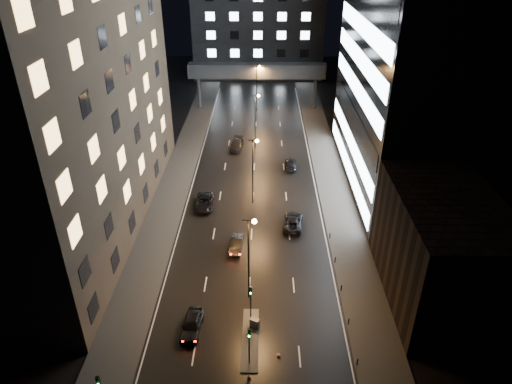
% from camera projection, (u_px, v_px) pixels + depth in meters
% --- Properties ---
extents(ground, '(160.00, 160.00, 0.00)m').
position_uv_depth(ground, '(254.00, 167.00, 77.73)').
color(ground, black).
rests_on(ground, ground).
extents(sidewalk_left, '(5.00, 110.00, 0.15)m').
position_uv_depth(sidewalk_left, '(176.00, 180.00, 73.51)').
color(sidewalk_left, '#383533').
rests_on(sidewalk_left, ground).
extents(sidewalk_right, '(5.00, 110.00, 0.15)m').
position_uv_depth(sidewalk_right, '(331.00, 181.00, 73.18)').
color(sidewalk_right, '#383533').
rests_on(sidewalk_right, ground).
extents(building_left, '(15.00, 48.00, 40.00)m').
position_uv_depth(building_left, '(63.00, 75.00, 54.23)').
color(building_left, '#2D2319').
rests_on(building_left, ground).
extents(building_right_low, '(10.00, 18.00, 12.00)m').
position_uv_depth(building_right_low, '(440.00, 249.00, 47.56)').
color(building_right_low, black).
rests_on(building_right_low, ground).
extents(building_right_glass, '(20.00, 36.00, 45.00)m').
position_uv_depth(building_right_glass, '(435.00, 35.00, 62.78)').
color(building_right_glass, black).
rests_on(building_right_glass, ground).
extents(building_far, '(34.00, 14.00, 25.00)m').
position_uv_depth(building_far, '(258.00, 28.00, 121.93)').
color(building_far, '#333335').
rests_on(building_far, ground).
extents(skybridge, '(30.00, 3.00, 10.00)m').
position_uv_depth(skybridge, '(257.00, 71.00, 99.66)').
color(skybridge, '#333335').
rests_on(skybridge, ground).
extents(median_island, '(1.60, 8.00, 0.15)m').
position_uv_depth(median_island, '(250.00, 339.00, 44.67)').
color(median_island, '#383533').
rests_on(median_island, ground).
extents(traffic_signal_near, '(0.28, 0.34, 4.40)m').
position_uv_depth(traffic_signal_near, '(251.00, 298.00, 45.34)').
color(traffic_signal_near, black).
rests_on(traffic_signal_near, median_island).
extents(traffic_signal_far, '(0.28, 0.34, 4.40)m').
position_uv_depth(traffic_signal_far, '(249.00, 341.00, 40.56)').
color(traffic_signal_far, black).
rests_on(traffic_signal_far, median_island).
extents(bollard_row, '(0.12, 25.12, 0.90)m').
position_uv_depth(bollard_row, '(345.00, 305.00, 48.26)').
color(bollard_row, black).
rests_on(bollard_row, ground).
extents(streetlight_near, '(1.45, 0.50, 10.15)m').
position_uv_depth(streetlight_near, '(250.00, 249.00, 46.71)').
color(streetlight_near, black).
rests_on(streetlight_near, ground).
extents(streetlight_mid_a, '(1.45, 0.50, 10.15)m').
position_uv_depth(streetlight_mid_a, '(254.00, 163.00, 64.08)').
color(streetlight_mid_a, black).
rests_on(streetlight_mid_a, ground).
extents(streetlight_mid_b, '(1.45, 0.50, 10.15)m').
position_uv_depth(streetlight_mid_b, '(256.00, 114.00, 81.46)').
color(streetlight_mid_b, black).
rests_on(streetlight_mid_b, ground).
extents(streetlight_far, '(1.45, 0.50, 10.15)m').
position_uv_depth(streetlight_far, '(257.00, 82.00, 98.83)').
color(streetlight_far, black).
rests_on(streetlight_far, ground).
extents(car_away_a, '(2.16, 4.73, 1.57)m').
position_uv_depth(car_away_a, '(192.00, 324.00, 45.37)').
color(car_away_a, black).
rests_on(car_away_a, ground).
extents(car_away_b, '(1.81, 4.38, 1.41)m').
position_uv_depth(car_away_b, '(236.00, 244.00, 57.18)').
color(car_away_b, black).
rests_on(car_away_b, ground).
extents(car_away_c, '(2.64, 5.48, 1.50)m').
position_uv_depth(car_away_c, '(205.00, 202.00, 66.02)').
color(car_away_c, black).
rests_on(car_away_c, ground).
extents(car_away_d, '(2.67, 5.57, 1.56)m').
position_uv_depth(car_away_d, '(237.00, 145.00, 83.81)').
color(car_away_d, black).
rests_on(car_away_d, ground).
extents(car_toward_a, '(3.07, 5.59, 1.48)m').
position_uv_depth(car_toward_a, '(293.00, 222.00, 61.59)').
color(car_toward_a, black).
rests_on(car_toward_a, ground).
extents(car_toward_b, '(2.19, 4.88, 1.39)m').
position_uv_depth(car_toward_b, '(291.00, 164.00, 77.05)').
color(car_toward_b, black).
rests_on(car_toward_b, ground).
extents(utility_cabinet, '(1.03, 0.83, 1.08)m').
position_uv_depth(utility_cabinet, '(255.00, 323.00, 45.63)').
color(utility_cabinet, '#4B4B4D').
rests_on(utility_cabinet, median_island).
extents(cone_a, '(0.36, 0.36, 0.53)m').
position_uv_depth(cone_a, '(249.00, 376.00, 40.66)').
color(cone_a, orange).
rests_on(cone_a, ground).
extents(cone_b, '(0.45, 0.45, 0.45)m').
position_uv_depth(cone_b, '(278.00, 355.00, 42.74)').
color(cone_b, '#FF540D').
rests_on(cone_b, ground).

